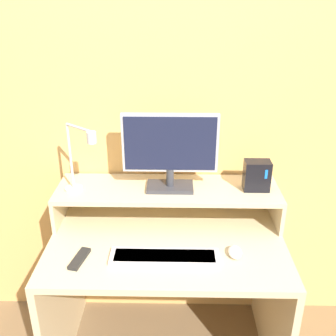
{
  "coord_description": "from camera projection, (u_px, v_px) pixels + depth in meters",
  "views": [
    {
      "loc": [
        0.04,
        -1.16,
        1.75
      ],
      "look_at": [
        0.0,
        0.37,
        1.05
      ],
      "focal_mm": 42.0,
      "sensor_mm": 36.0,
      "label": 1
    }
  ],
  "objects": [
    {
      "name": "wall_back",
      "position": [
        168.0,
        102.0,
        1.91
      ],
      "size": [
        6.0,
        0.05,
        2.5
      ],
      "color": "#E5AD60",
      "rests_on": "ground_plane"
    },
    {
      "name": "desk",
      "position": [
        167.0,
        277.0,
        1.88
      ],
      "size": [
        1.07,
        0.67,
        0.71
      ],
      "color": "beige",
      "rests_on": "ground_plane"
    },
    {
      "name": "monitor_shelf",
      "position": [
        168.0,
        193.0,
        1.9
      ],
      "size": [
        1.07,
        0.3,
        0.17
      ],
      "color": "beige",
      "rests_on": "desk"
    },
    {
      "name": "monitor",
      "position": [
        170.0,
        150.0,
        1.8
      ],
      "size": [
        0.44,
        0.13,
        0.37
      ],
      "color": "#38383D",
      "rests_on": "monitor_shelf"
    },
    {
      "name": "desk_lamp",
      "position": [
        80.0,
        159.0,
        1.76
      ],
      "size": [
        0.19,
        0.16,
        0.33
      ],
      "color": "silver",
      "rests_on": "monitor_shelf"
    },
    {
      "name": "router_dock",
      "position": [
        257.0,
        176.0,
        1.84
      ],
      "size": [
        0.12,
        0.08,
        0.15
      ],
      "color": "black",
      "rests_on": "monitor_shelf"
    },
    {
      "name": "keyboard",
      "position": [
        165.0,
        257.0,
        1.66
      ],
      "size": [
        0.46,
        0.11,
        0.02
      ],
      "color": "silver",
      "rests_on": "desk"
    },
    {
      "name": "mouse",
      "position": [
        235.0,
        252.0,
        1.68
      ],
      "size": [
        0.06,
        0.09,
        0.03
      ],
      "color": "white",
      "rests_on": "desk"
    },
    {
      "name": "remote_control",
      "position": [
        80.0,
        259.0,
        1.65
      ],
      "size": [
        0.07,
        0.15,
        0.02
      ],
      "color": "black",
      "rests_on": "desk"
    }
  ]
}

